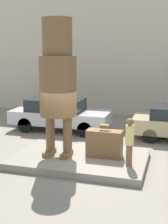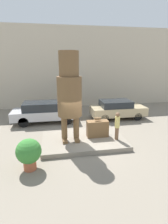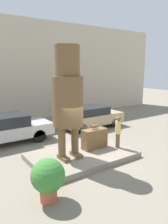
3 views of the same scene
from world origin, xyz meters
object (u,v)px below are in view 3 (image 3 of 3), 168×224
at_px(statue_figure, 68,94).
at_px(parked_car_tan, 91,116).
at_px(parked_car_silver, 5,129).
at_px(planter_pot, 48,177).
at_px(tourist, 118,131).
at_px(giant_suitcase, 94,138).

distance_m(statue_figure, parked_car_tan, 6.15).
height_order(statue_figure, parked_car_tan, statue_figure).
relative_size(parked_car_silver, planter_pot, 3.48).
bearing_deg(parked_car_silver, tourist, -47.09).
distance_m(giant_suitcase, parked_car_tan, 4.54).
relative_size(statue_figure, parked_car_silver, 0.98).
xyz_separation_m(giant_suitcase, parked_car_tan, (2.58, 3.73, 0.05)).
height_order(parked_car_silver, planter_pot, parked_car_silver).
height_order(statue_figure, giant_suitcase, statue_figure).
bearing_deg(statue_figure, parked_car_silver, 110.95).
distance_m(parked_car_silver, planter_pot, 6.04).
bearing_deg(giant_suitcase, planter_pot, -147.04).
bearing_deg(parked_car_tan, giant_suitcase, -124.69).
relative_size(giant_suitcase, parked_car_tan, 0.28).
xyz_separation_m(statue_figure, planter_pot, (-1.93, -2.03, -2.18)).
relative_size(giant_suitcase, planter_pot, 0.89).
height_order(statue_figure, tourist, statue_figure).
bearing_deg(statue_figure, giant_suitcase, 8.72).
bearing_deg(parked_car_tan, tourist, -110.74).
distance_m(giant_suitcase, parked_car_silver, 4.88).
relative_size(statue_figure, parked_car_tan, 1.09).
height_order(giant_suitcase, parked_car_silver, parked_car_silver).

